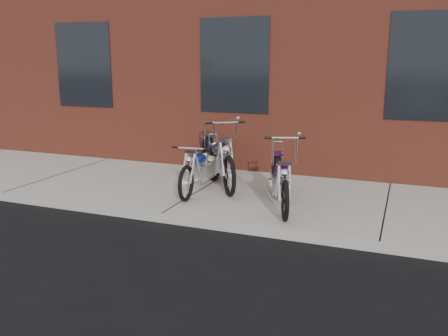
% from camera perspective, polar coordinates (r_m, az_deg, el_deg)
% --- Properties ---
extents(ground, '(120.00, 120.00, 0.00)m').
position_cam_1_polar(ground, '(6.97, -7.46, -6.57)').
color(ground, black).
rests_on(ground, ground).
extents(sidewalk, '(22.00, 3.00, 0.15)m').
position_cam_1_polar(sidewalk, '(8.22, -2.46, -2.89)').
color(sidewalk, gray).
rests_on(sidewalk, ground).
extents(chopper_purple, '(0.80, 1.93, 1.13)m').
position_cam_1_polar(chopper_purple, '(7.22, 6.80, -1.60)').
color(chopper_purple, black).
rests_on(chopper_purple, sidewalk).
extents(chopper_blue, '(0.49, 1.99, 0.87)m').
position_cam_1_polar(chopper_blue, '(8.04, -2.60, -0.07)').
color(chopper_blue, black).
rests_on(chopper_blue, sidewalk).
extents(chopper_third, '(1.43, 1.98, 1.19)m').
position_cam_1_polar(chopper_third, '(8.43, -0.83, 0.98)').
color(chopper_third, black).
rests_on(chopper_third, sidewalk).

